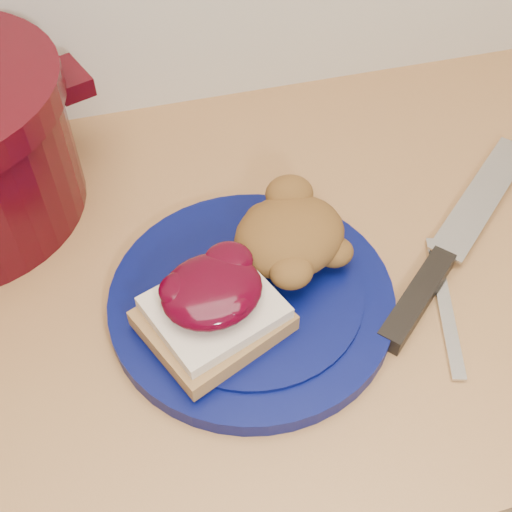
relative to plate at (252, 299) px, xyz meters
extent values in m
cube|color=beige|center=(0.02, 0.05, -0.48)|extent=(4.00, 0.60, 0.86)
cylinder|color=#040A42|center=(0.00, 0.00, 0.00)|extent=(0.35, 0.35, 0.02)
cube|color=olive|center=(-0.04, -0.03, 0.02)|extent=(0.15, 0.14, 0.02)
cube|color=beige|center=(-0.04, -0.03, 0.04)|extent=(0.14, 0.13, 0.01)
ellipsoid|color=#34010E|center=(-0.04, -0.02, 0.06)|extent=(0.12, 0.11, 0.03)
ellipsoid|color=brown|center=(0.05, 0.04, 0.04)|extent=(0.14, 0.13, 0.06)
cube|color=black|center=(0.16, -0.04, 0.00)|extent=(0.12, 0.10, 0.02)
cube|color=silver|center=(0.29, 0.07, 0.00)|extent=(0.19, 0.17, 0.00)
cube|color=silver|center=(0.19, -0.05, -0.01)|extent=(0.06, 0.17, 0.00)
cube|color=#39050B|center=(-0.14, 0.27, 0.10)|extent=(0.06, 0.07, 0.02)
camera|label=1|loc=(-0.10, -0.37, 0.51)|focal=45.00mm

